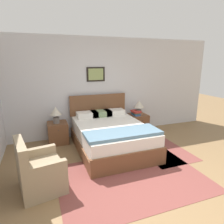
{
  "coord_description": "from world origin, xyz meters",
  "views": [
    {
      "loc": [
        -1.48,
        -2.24,
        2.0
      ],
      "look_at": [
        -0.05,
        1.59,
        0.94
      ],
      "focal_mm": 32.0,
      "sensor_mm": 36.0,
      "label": 1
    }
  ],
  "objects_px": {
    "armchair": "(39,172)",
    "nightstand_near_window": "(58,133)",
    "bed": "(111,135)",
    "table_lamp_by_door": "(139,106)",
    "table_lamp_near_window": "(56,113)",
    "nightstand_by_door": "(138,123)"
  },
  "relations": [
    {
      "from": "nightstand_near_window",
      "to": "table_lamp_by_door",
      "type": "relative_size",
      "value": 1.3
    },
    {
      "from": "nightstand_by_door",
      "to": "table_lamp_by_door",
      "type": "height_order",
      "value": "table_lamp_by_door"
    },
    {
      "from": "bed",
      "to": "armchair",
      "type": "bearing_deg",
      "value": -146.92
    },
    {
      "from": "armchair",
      "to": "nightstand_near_window",
      "type": "xyz_separation_m",
      "value": [
        0.47,
        1.82,
        -0.04
      ]
    },
    {
      "from": "nightstand_near_window",
      "to": "nightstand_by_door",
      "type": "distance_m",
      "value": 2.23
    },
    {
      "from": "bed",
      "to": "table_lamp_near_window",
      "type": "xyz_separation_m",
      "value": [
        -1.13,
        0.76,
        0.46
      ]
    },
    {
      "from": "armchair",
      "to": "table_lamp_near_window",
      "type": "height_order",
      "value": "table_lamp_near_window"
    },
    {
      "from": "table_lamp_by_door",
      "to": "table_lamp_near_window",
      "type": "bearing_deg",
      "value": 180.0
    },
    {
      "from": "table_lamp_by_door",
      "to": "bed",
      "type": "bearing_deg",
      "value": -145.72
    },
    {
      "from": "nightstand_by_door",
      "to": "table_lamp_by_door",
      "type": "distance_m",
      "value": 0.52
    },
    {
      "from": "table_lamp_near_window",
      "to": "table_lamp_by_door",
      "type": "height_order",
      "value": "same"
    },
    {
      "from": "nightstand_by_door",
      "to": "table_lamp_near_window",
      "type": "xyz_separation_m",
      "value": [
        -2.25,
        -0.03,
        0.52
      ]
    },
    {
      "from": "nightstand_near_window",
      "to": "table_lamp_near_window",
      "type": "bearing_deg",
      "value": -121.13
    },
    {
      "from": "armchair",
      "to": "nightstand_near_window",
      "type": "bearing_deg",
      "value": 155.29
    },
    {
      "from": "armchair",
      "to": "table_lamp_by_door",
      "type": "xyz_separation_m",
      "value": [
        2.7,
        1.79,
        0.49
      ]
    },
    {
      "from": "armchair",
      "to": "bed",
      "type": "bearing_deg",
      "value": 112.83
    },
    {
      "from": "nightstand_near_window",
      "to": "nightstand_by_door",
      "type": "height_order",
      "value": "same"
    },
    {
      "from": "armchair",
      "to": "nightstand_by_door",
      "type": "distance_m",
      "value": 3.26
    },
    {
      "from": "armchair",
      "to": "table_lamp_near_window",
      "type": "distance_m",
      "value": 1.91
    },
    {
      "from": "armchair",
      "to": "nightstand_by_door",
      "type": "xyz_separation_m",
      "value": [
        2.7,
        1.82,
        -0.04
      ]
    },
    {
      "from": "nightstand_near_window",
      "to": "nightstand_by_door",
      "type": "xyz_separation_m",
      "value": [
        2.23,
        0.0,
        0.0
      ]
    },
    {
      "from": "armchair",
      "to": "nightstand_near_window",
      "type": "relative_size",
      "value": 1.64
    }
  ]
}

